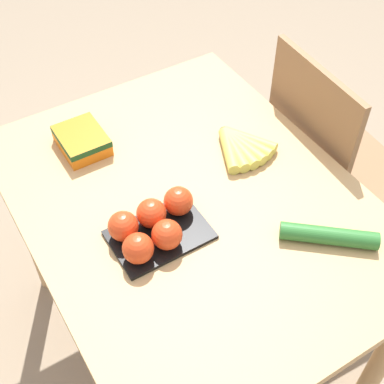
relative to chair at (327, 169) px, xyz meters
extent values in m
plane|color=gray|center=(0.07, -0.58, -0.50)|extent=(12.00, 12.00, 0.00)
cube|color=tan|center=(0.07, -0.58, 0.23)|extent=(1.10, 0.84, 0.03)
cylinder|color=tan|center=(-0.42, -0.94, -0.14)|extent=(0.06, 0.06, 0.71)
cylinder|color=tan|center=(-0.42, -0.22, -0.14)|extent=(0.06, 0.06, 0.71)
cube|color=#8E6642|center=(0.00, 0.07, -0.03)|extent=(0.44, 0.42, 0.03)
cube|color=#8E6642|center=(-0.01, -0.12, 0.21)|extent=(0.39, 0.04, 0.46)
cylinder|color=#8E6642|center=(-0.17, 0.25, -0.27)|extent=(0.04, 0.04, 0.45)
cylinder|color=#8E6642|center=(0.17, -0.11, -0.27)|extent=(0.04, 0.04, 0.45)
cylinder|color=#8E6642|center=(-0.19, -0.09, -0.27)|extent=(0.04, 0.04, 0.45)
sphere|color=brown|center=(-0.10, -0.37, 0.26)|extent=(0.03, 0.03, 0.03)
cylinder|color=#CCC651|center=(-0.02, -0.40, 0.26)|extent=(0.16, 0.10, 0.03)
cylinder|color=#CCC651|center=(-0.02, -0.39, 0.26)|extent=(0.16, 0.07, 0.03)
cylinder|color=#CCC651|center=(-0.02, -0.37, 0.26)|extent=(0.16, 0.04, 0.03)
cylinder|color=#CCC651|center=(-0.02, -0.36, 0.26)|extent=(0.16, 0.06, 0.03)
cylinder|color=#CCC651|center=(-0.02, -0.34, 0.26)|extent=(0.16, 0.09, 0.03)
cylinder|color=#CCC651|center=(-0.03, -0.33, 0.26)|extent=(0.15, 0.11, 0.03)
cube|color=black|center=(0.13, -0.71, 0.25)|extent=(0.16, 0.24, 0.01)
sphere|color=red|center=(0.09, -0.79, 0.29)|extent=(0.07, 0.07, 0.07)
sphere|color=red|center=(0.16, -0.79, 0.29)|extent=(0.07, 0.07, 0.07)
sphere|color=red|center=(0.09, -0.71, 0.29)|extent=(0.07, 0.07, 0.07)
sphere|color=red|center=(0.16, -0.71, 0.29)|extent=(0.07, 0.07, 0.07)
sphere|color=red|center=(0.09, -0.63, 0.29)|extent=(0.07, 0.07, 0.07)
cube|color=orange|center=(-0.27, -0.74, 0.27)|extent=(0.15, 0.12, 0.05)
cube|color=#19471E|center=(-0.27, -0.74, 0.29)|extent=(0.15, 0.12, 0.02)
cylinder|color=#2D702D|center=(0.35, -0.37, 0.27)|extent=(0.18, 0.21, 0.04)
camera|label=1|loc=(0.85, -1.06, 1.29)|focal=50.00mm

